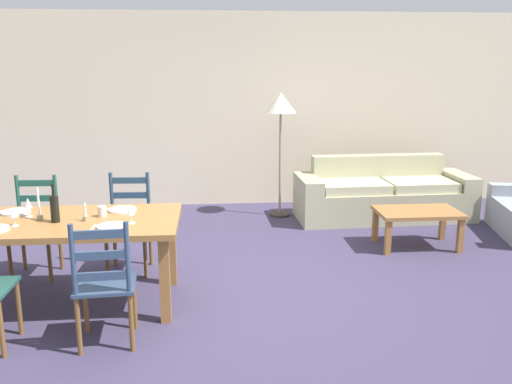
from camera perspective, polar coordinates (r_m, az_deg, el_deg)
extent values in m
cube|color=#3D3652|center=(4.90, -2.43, -10.84)|extent=(9.60, 9.60, 0.02)
cube|color=beige|center=(7.79, -3.55, 8.57)|extent=(9.60, 0.16, 2.70)
cube|color=#9C6835|center=(4.72, -19.72, -3.08)|extent=(1.90, 0.96, 0.05)
cube|color=#9C6835|center=(4.34, -9.57, -9.14)|extent=(0.08, 0.08, 0.70)
cube|color=#9C6835|center=(5.05, -8.89, -5.85)|extent=(0.08, 0.08, 0.70)
cylinder|color=brown|center=(4.51, -23.70, -11.05)|extent=(0.04, 0.04, 0.43)
cylinder|color=brown|center=(4.23, -25.25, -12.90)|extent=(0.04, 0.04, 0.43)
cube|color=#304560|center=(4.10, -15.54, -9.35)|extent=(0.45, 0.43, 0.03)
cylinder|color=brown|center=(4.37, -17.49, -11.32)|extent=(0.04, 0.04, 0.43)
cylinder|color=brown|center=(4.33, -12.69, -11.26)|extent=(0.04, 0.04, 0.43)
cylinder|color=brown|center=(4.07, -18.19, -13.29)|extent=(0.04, 0.04, 0.43)
cylinder|color=brown|center=(4.02, -12.99, -13.26)|extent=(0.04, 0.04, 0.43)
cylinder|color=#304560|center=(3.88, -18.72, -6.76)|extent=(0.04, 0.04, 0.50)
cylinder|color=#304560|center=(3.83, -13.38, -6.65)|extent=(0.04, 0.04, 0.50)
cube|color=#304560|center=(3.90, -15.94, -8.51)|extent=(0.38, 0.05, 0.06)
cube|color=#304560|center=(3.84, -16.08, -6.43)|extent=(0.38, 0.05, 0.06)
cube|color=#304560|center=(3.80, -16.23, -4.30)|extent=(0.38, 0.05, 0.06)
cube|color=#225748|center=(5.56, -22.34, -3.86)|extent=(0.43, 0.41, 0.03)
cylinder|color=brown|center=(5.42, -20.90, -6.73)|extent=(0.04, 0.04, 0.43)
cylinder|color=brown|center=(5.54, -24.47, -6.63)|extent=(0.04, 0.04, 0.43)
cylinder|color=brown|center=(5.72, -19.88, -5.58)|extent=(0.04, 0.04, 0.43)
cylinder|color=brown|center=(5.84, -23.28, -5.51)|extent=(0.04, 0.04, 0.43)
cylinder|color=#225748|center=(5.59, -20.28, -0.80)|extent=(0.04, 0.04, 0.50)
cylinder|color=#225748|center=(5.71, -23.73, -0.82)|extent=(0.04, 0.04, 0.50)
cube|color=#225748|center=(5.68, -21.91, -2.08)|extent=(0.38, 0.04, 0.06)
cube|color=#225748|center=(5.64, -22.04, -0.61)|extent=(0.38, 0.04, 0.06)
cube|color=#225748|center=(5.61, -22.17, 0.87)|extent=(0.38, 0.04, 0.06)
cube|color=#2A4459|center=(5.41, -13.30, -3.67)|extent=(0.44, 0.42, 0.03)
cylinder|color=brown|center=(5.29, -11.58, -6.60)|extent=(0.04, 0.04, 0.43)
cylinder|color=brown|center=(5.36, -15.41, -6.54)|extent=(0.04, 0.04, 0.43)
cylinder|color=brown|center=(5.60, -11.03, -5.42)|extent=(0.04, 0.04, 0.43)
cylinder|color=brown|center=(5.67, -14.64, -5.38)|extent=(0.04, 0.04, 0.43)
cylinder|color=#2A4459|center=(5.47, -11.26, -0.52)|extent=(0.04, 0.04, 0.50)
cylinder|color=#2A4459|center=(5.54, -14.94, -0.55)|extent=(0.04, 0.04, 0.50)
cube|color=#2A4459|center=(5.53, -13.04, -1.84)|extent=(0.38, 0.04, 0.06)
cube|color=#2A4459|center=(5.49, -13.12, -0.33)|extent=(0.38, 0.04, 0.06)
cube|color=#2A4459|center=(5.46, -13.21, 1.20)|extent=(0.38, 0.04, 0.06)
cylinder|color=white|center=(4.38, -14.88, -3.52)|extent=(0.24, 0.24, 0.02)
cube|color=silver|center=(4.41, -16.79, -3.61)|extent=(0.02, 0.17, 0.01)
cylinder|color=white|center=(5.08, -23.96, -1.93)|extent=(0.24, 0.24, 0.02)
cylinder|color=white|center=(4.85, -13.88, -1.82)|extent=(0.24, 0.24, 0.02)
cube|color=silver|center=(4.88, -15.61, -1.91)|extent=(0.02, 0.17, 0.01)
cylinder|color=black|center=(4.64, -20.43, -1.67)|extent=(0.07, 0.07, 0.22)
cylinder|color=black|center=(4.61, -20.58, 0.13)|extent=(0.02, 0.02, 0.08)
cylinder|color=black|center=(4.60, -20.63, 0.71)|extent=(0.03, 0.03, 0.02)
cylinder|color=white|center=(4.67, -24.05, -3.27)|extent=(0.06, 0.06, 0.01)
cylinder|color=white|center=(4.66, -24.10, -2.82)|extent=(0.01, 0.01, 0.07)
cone|color=white|center=(4.65, -24.19, -1.90)|extent=(0.06, 0.06, 0.08)
cylinder|color=white|center=(4.46, -12.98, -3.21)|extent=(0.06, 0.06, 0.01)
cylinder|color=white|center=(4.44, -13.00, -2.74)|extent=(0.01, 0.01, 0.07)
cone|color=white|center=(4.42, -13.05, -1.77)|extent=(0.06, 0.06, 0.08)
cylinder|color=white|center=(4.92, -22.77, -2.37)|extent=(0.06, 0.06, 0.01)
cylinder|color=white|center=(4.91, -22.81, -1.94)|extent=(0.01, 0.01, 0.07)
cone|color=white|center=(4.89, -22.89, -1.06)|extent=(0.06, 0.06, 0.08)
cylinder|color=beige|center=(4.71, -15.91, -1.97)|extent=(0.07, 0.07, 0.09)
cylinder|color=#998C66|center=(4.78, -21.79, -2.50)|extent=(0.05, 0.05, 0.04)
cylinder|color=white|center=(4.75, -21.93, -0.93)|extent=(0.02, 0.02, 0.23)
cylinder|color=#998C66|center=(4.62, -17.50, -2.66)|extent=(0.05, 0.05, 0.04)
cylinder|color=white|center=(4.61, -17.56, -1.80)|extent=(0.02, 0.02, 0.10)
cube|color=#B3AE89|center=(7.34, 13.28, -1.19)|extent=(1.83, 0.87, 0.40)
cube|color=#B3AE89|center=(7.56, 12.59, 0.84)|extent=(1.81, 0.27, 0.80)
cube|color=#B3AE89|center=(7.72, 20.44, -0.27)|extent=(0.27, 0.81, 0.58)
cube|color=#B3AE89|center=(7.03, 5.49, -0.76)|extent=(0.27, 0.81, 0.58)
cube|color=beige|center=(7.40, 16.79, 0.79)|extent=(0.88, 0.67, 0.12)
cube|color=beige|center=(7.09, 10.11, 0.62)|extent=(0.88, 0.67, 0.12)
cube|color=#9C6835|center=(6.24, 16.66, -2.04)|extent=(0.90, 0.56, 0.04)
cube|color=#9C6835|center=(5.96, 13.73, -4.69)|extent=(0.06, 0.06, 0.38)
cube|color=#9C6835|center=(6.26, 20.72, -4.32)|extent=(0.06, 0.06, 0.38)
cube|color=#9C6835|center=(6.38, 12.44, -3.43)|extent=(0.06, 0.06, 0.38)
cube|color=#9C6835|center=(6.65, 19.05, -3.15)|extent=(0.06, 0.06, 0.38)
cylinder|color=#332D28|center=(7.33, 2.50, -2.35)|extent=(0.28, 0.28, 0.03)
cylinder|color=gray|center=(7.17, 2.55, 2.96)|extent=(0.03, 0.03, 1.35)
cone|color=beige|center=(7.07, 2.62, 9.39)|extent=(0.40, 0.40, 0.26)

